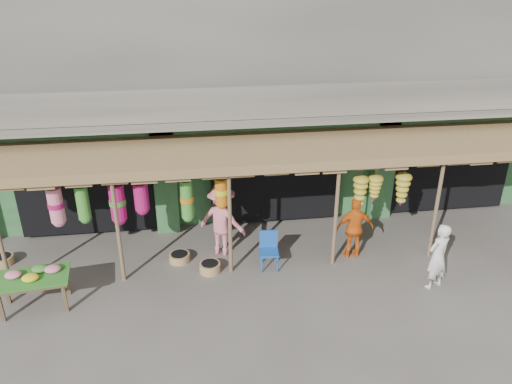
{
  "coord_description": "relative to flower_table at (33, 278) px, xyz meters",
  "views": [
    {
      "loc": [
        -2.32,
        -10.22,
        6.76
      ],
      "look_at": [
        -0.73,
        1.0,
        1.49
      ],
      "focal_mm": 35.0,
      "sensor_mm": 36.0,
      "label": 1
    }
  ],
  "objects": [
    {
      "name": "blue_chair",
      "position": [
        5.15,
        0.85,
        -0.21
      ],
      "size": [
        0.47,
        0.48,
        0.92
      ],
      "rotation": [
        0.0,
        0.0,
        -0.07
      ],
      "color": "#184CA1",
      "rests_on": "ground"
    },
    {
      "name": "person_front",
      "position": [
        8.73,
        -0.51,
        0.08
      ],
      "size": [
        0.68,
        0.57,
        1.6
      ],
      "primitive_type": "imported",
      "rotation": [
        0.0,
        0.0,
        3.53
      ],
      "color": "silver",
      "rests_on": "ground"
    },
    {
      "name": "basket_right",
      "position": [
        3.73,
        0.8,
        -0.61
      ],
      "size": [
        0.64,
        0.64,
        0.23
      ],
      "primitive_type": "cylinder",
      "rotation": [
        0.0,
        0.0,
        0.34
      ],
      "color": "olive",
      "rests_on": "ground"
    },
    {
      "name": "ground",
      "position": [
        5.73,
        0.95,
        -0.72
      ],
      "size": [
        80.0,
        80.0,
        0.0
      ],
      "primitive_type": "plane",
      "color": "#514C47",
      "rests_on": "ground"
    },
    {
      "name": "basket_mid",
      "position": [
        3.01,
        1.38,
        -0.62
      ],
      "size": [
        0.58,
        0.58,
        0.2
      ],
      "primitive_type": "cylinder",
      "rotation": [
        0.0,
        0.0,
        -0.13
      ],
      "color": "olive",
      "rests_on": "ground"
    },
    {
      "name": "awning",
      "position": [
        5.56,
        1.74,
        1.85
      ],
      "size": [
        14.0,
        2.7,
        2.79
      ],
      "color": "brown",
      "rests_on": "ground"
    },
    {
      "name": "person_shopper",
      "position": [
        4.1,
        1.61,
        0.22
      ],
      "size": [
        1.4,
        1.21,
        1.88
      ],
      "primitive_type": "imported",
      "rotation": [
        0.0,
        0.0,
        2.62
      ],
      "color": "#D67180",
      "rests_on": "ground"
    },
    {
      "name": "building",
      "position": [
        5.73,
        5.82,
        2.65
      ],
      "size": [
        16.4,
        6.8,
        7.0
      ],
      "color": "gray",
      "rests_on": "ground"
    },
    {
      "name": "person_vendor",
      "position": [
        7.31,
        0.99,
        0.08
      ],
      "size": [
        0.95,
        0.42,
        1.6
      ],
      "primitive_type": "imported",
      "rotation": [
        0.0,
        0.0,
        3.11
      ],
      "color": "orange",
      "rests_on": "ground"
    },
    {
      "name": "flower_table",
      "position": [
        0.0,
        0.0,
        0.0
      ],
      "size": [
        1.58,
        1.04,
        0.89
      ],
      "rotation": [
        0.0,
        0.0,
        0.12
      ],
      "color": "brown",
      "rests_on": "ground"
    },
    {
      "name": "basket_left",
      "position": [
        -1.27,
        1.85,
        -0.62
      ],
      "size": [
        0.61,
        0.61,
        0.21
      ],
      "primitive_type": "cylinder",
      "rotation": [
        0.0,
        0.0,
        0.22
      ],
      "color": "olive",
      "rests_on": "ground"
    }
  ]
}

